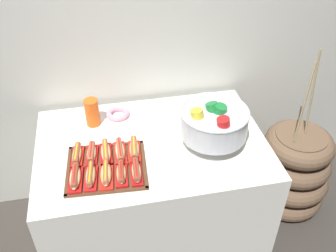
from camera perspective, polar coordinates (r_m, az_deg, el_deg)
The scene contains 18 objects.
ground_plane at distance 2.70m, azimuth -2.01°, elevation -15.28°, with size 10.00×10.00×0.00m, color #38332D.
back_wall at distance 2.31m, azimuth -5.05°, elevation 15.77°, with size 6.00×0.10×2.60m, color beige.
buffet_table at distance 2.39m, azimuth -2.22°, elevation -9.33°, with size 1.28×0.86×0.79m.
floor_vase at distance 2.79m, azimuth 18.09°, elevation -6.34°, with size 0.52×0.52×1.18m.
serving_tray at distance 2.00m, azimuth -9.20°, elevation -6.17°, with size 0.43×0.39×0.01m.
hot_dog_0 at distance 1.93m, azimuth -13.74°, elevation -7.53°, with size 0.08×0.18×0.06m.
hot_dog_1 at distance 1.92m, azimuth -11.51°, elevation -7.37°, with size 0.08×0.18×0.06m.
hot_dog_2 at distance 1.92m, azimuth -9.27°, elevation -7.20°, with size 0.08×0.18×0.06m.
hot_dog_3 at distance 1.91m, azimuth -7.01°, elevation -7.09°, with size 0.07×0.16×0.06m.
hot_dog_4 at distance 1.91m, azimuth -4.76°, elevation -6.85°, with size 0.07×0.17×0.06m.
hot_dog_5 at distance 2.05m, azimuth -13.48°, elevation -4.28°, with size 0.08×0.18×0.06m.
hot_dog_6 at distance 2.04m, azimuth -11.39°, elevation -4.11°, with size 0.08×0.17×0.06m.
hot_dog_7 at distance 2.04m, azimuth -9.29°, elevation -3.96°, with size 0.07×0.18×0.06m.
hot_dog_8 at distance 2.03m, azimuth -7.19°, elevation -3.78°, with size 0.06×0.18×0.06m.
hot_dog_9 at distance 2.03m, azimuth -5.08°, elevation -3.56°, with size 0.08×0.18×0.06m.
punch_bowl at distance 2.04m, azimuth 6.89°, elevation 0.57°, with size 0.37×0.37×0.27m.
cup_stack at distance 2.25m, azimuth -11.30°, elevation 2.01°, with size 0.08×0.08×0.17m.
donut at distance 2.33m, azimuth -7.53°, elevation 1.86°, with size 0.14×0.14×0.03m.
Camera 1 is at (-0.23, -1.61, 2.16)m, focal length 40.66 mm.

